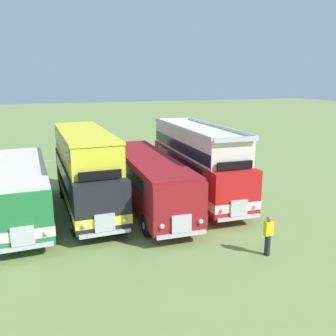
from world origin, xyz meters
name	(u,v)px	position (x,y,z in m)	size (l,w,h in m)	color
bus_fifth_in_row	(21,187)	(1.69, 0.08, 1.75)	(2.80, 9.97, 2.99)	#237538
bus_sixth_in_row	(86,167)	(5.07, 0.37, 2.47)	(2.75, 9.85, 4.49)	black
bus_seventh_in_row	(148,177)	(8.46, -0.25, 1.76)	(2.89, 11.29, 2.99)	maroon
bus_eighth_in_row	(197,160)	(11.85, 0.42, 2.36)	(2.89, 10.71, 4.52)	red
marshal_person	(268,235)	(11.41, -7.77, 0.89)	(0.36, 0.24, 1.73)	#23232D
rope_fence_line	(3,167)	(0.00, 10.13, 0.69)	(29.77, 0.08, 1.05)	#8C704C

